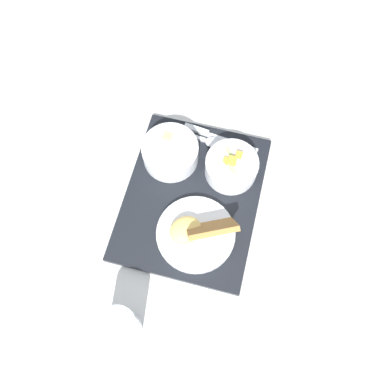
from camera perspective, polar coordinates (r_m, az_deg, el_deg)
The scene contains 8 objects.
ground_plane at distance 0.97m, azimuth 0.00°, elevation -1.02°, with size 4.00×4.00×0.00m, color silver.
serving_tray at distance 0.96m, azimuth 0.00°, elevation -0.85°, with size 0.43×0.36×0.02m.
bowl_salad at distance 0.95m, azimuth 5.58°, elevation 3.62°, with size 0.12×0.12×0.07m.
bowl_soup at distance 0.97m, azimuth -3.06°, elevation 5.64°, with size 0.13×0.13×0.06m.
plate_main at distance 0.91m, azimuth 0.63°, elevation -5.68°, with size 0.18×0.18×0.10m.
knife at distance 1.02m, azimuth 2.26°, elevation 8.15°, with size 0.02×0.19×0.01m.
spoon at distance 1.01m, azimuth 1.92°, elevation 7.28°, with size 0.03×0.13×0.01m.
glass_water at distance 0.87m, azimuth -9.90°, elevation -18.22°, with size 0.07×0.07×0.11m.
Camera 1 is at (0.32, 0.14, 0.90)m, focal length 38.00 mm.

